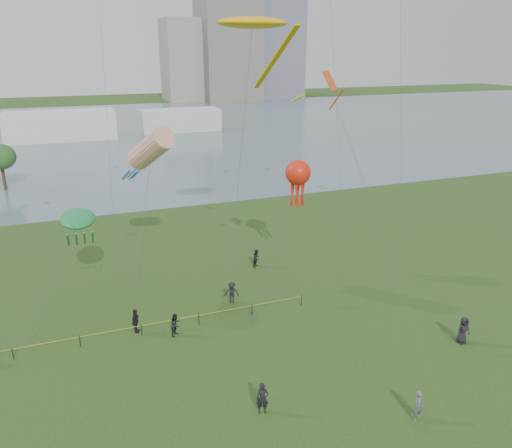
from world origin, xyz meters
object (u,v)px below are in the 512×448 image
object	(u,v)px
fence	(45,346)
kite_flyer	(419,406)
kite_octopus	(298,174)
kite_stingray	(253,24)

from	to	relation	value
fence	kite_flyer	bearing A→B (deg)	-35.69
fence	kite_octopus	bearing A→B (deg)	16.86
fence	kite_flyer	size ratio (longest dim) A/B	13.74
fence	kite_flyer	distance (m)	22.85
kite_stingray	fence	bearing A→B (deg)	179.02
kite_stingray	kite_flyer	bearing A→B (deg)	-102.27
kite_flyer	kite_octopus	distance (m)	21.12
kite_stingray	kite_octopus	world-z (taller)	kite_stingray
kite_flyer	kite_stingray	xyz separation A→B (m)	(-2.35, 18.74, 19.27)
kite_stingray	kite_octopus	size ratio (longest dim) A/B	2.10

